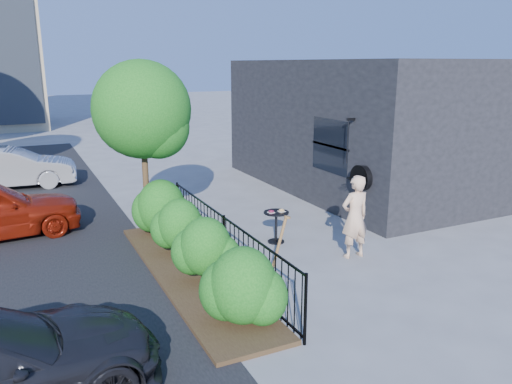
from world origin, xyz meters
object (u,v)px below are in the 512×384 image
cafe_table (276,221)px  woman (355,217)px  patio_tree (145,116)px  car_silver (11,168)px  shovel (274,264)px

cafe_table → woman: 1.83m
patio_tree → woman: (3.39, -3.31, -1.90)m
cafe_table → woman: size_ratio=0.44×
patio_tree → car_silver: patio_tree is taller
patio_tree → shovel: size_ratio=2.61×
car_silver → patio_tree: bearing=-149.0°
cafe_table → shovel: shovel is taller
cafe_table → car_silver: size_ratio=0.19×
patio_tree → shovel: bearing=-77.3°
patio_tree → shovel: patio_tree is taller
patio_tree → woman: bearing=-44.3°
patio_tree → cafe_table: patio_tree is taller
cafe_table → car_silver: 9.75m
shovel → cafe_table: bearing=61.1°
patio_tree → woman: patio_tree is taller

